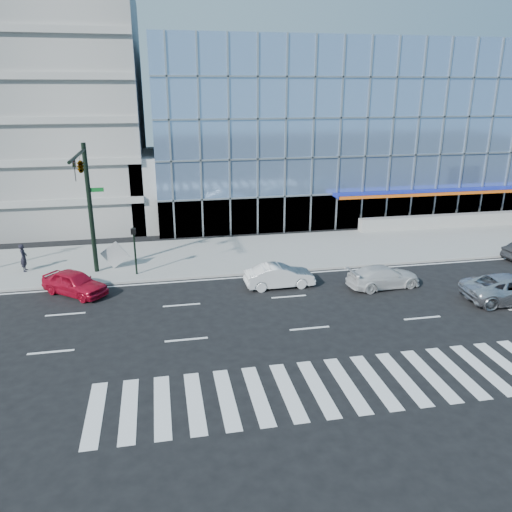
% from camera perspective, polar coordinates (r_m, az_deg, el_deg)
% --- Properties ---
extents(ground, '(160.00, 160.00, 0.00)m').
position_cam_1_polar(ground, '(28.27, 3.77, -4.66)').
color(ground, black).
rests_on(ground, ground).
extents(sidewalk, '(120.00, 8.00, 0.15)m').
position_cam_1_polar(sidewalk, '(35.53, 0.49, 0.43)').
color(sidewalk, gray).
rests_on(sidewalk, ground).
extents(theatre_building, '(42.00, 26.00, 15.00)m').
position_cam_1_polar(theatre_building, '(55.28, 11.37, 14.44)').
color(theatre_building, '#7B9DCE').
rests_on(theatre_building, ground).
extents(parking_garage, '(24.00, 24.00, 20.00)m').
position_cam_1_polar(parking_garage, '(52.76, -26.65, 15.46)').
color(parking_garage, gray).
rests_on(parking_garage, ground).
extents(ramp_block, '(6.00, 8.00, 6.00)m').
position_cam_1_polar(ramp_block, '(43.84, -9.97, 7.59)').
color(ramp_block, gray).
rests_on(ramp_block, ground).
extents(tower_backdrop, '(14.00, 14.00, 48.00)m').
position_cam_1_polar(tower_backdrop, '(98.70, -27.19, 24.19)').
color(tower_backdrop, gray).
rests_on(tower_backdrop, ground).
extents(traffic_signal, '(1.14, 5.74, 8.00)m').
position_cam_1_polar(traffic_signal, '(30.34, -19.09, 8.14)').
color(traffic_signal, black).
rests_on(traffic_signal, sidewalk).
extents(ped_signal_post, '(0.30, 0.33, 3.00)m').
position_cam_1_polar(ped_signal_post, '(31.38, -13.73, 1.37)').
color(ped_signal_post, black).
rests_on(ped_signal_post, sidewalk).
extents(silver_suv, '(5.49, 2.82, 1.48)m').
position_cam_1_polar(silver_suv, '(30.75, 27.19, -3.33)').
color(silver_suv, silver).
rests_on(silver_suv, ground).
extents(white_suv, '(4.59, 2.26, 1.28)m').
position_cam_1_polar(white_suv, '(30.29, 14.35, -2.30)').
color(white_suv, silver).
rests_on(white_suv, ground).
extents(white_sedan, '(4.14, 1.54, 1.35)m').
position_cam_1_polar(white_sedan, '(29.40, 2.69, -2.29)').
color(white_sedan, silver).
rests_on(white_sedan, ground).
extents(red_sedan, '(4.16, 3.82, 1.38)m').
position_cam_1_polar(red_sedan, '(30.11, -20.02, -2.90)').
color(red_sedan, '#AE0D26').
rests_on(red_sedan, ground).
extents(pedestrian, '(0.45, 0.67, 1.78)m').
position_cam_1_polar(pedestrian, '(34.64, -25.02, -0.17)').
color(pedestrian, black).
rests_on(pedestrian, sidewalk).
extents(tilted_panel, '(1.82, 0.21, 1.82)m').
position_cam_1_polar(tilted_panel, '(33.11, -15.82, 0.13)').
color(tilted_panel, '#ABABAB').
rests_on(tilted_panel, sidewalk).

